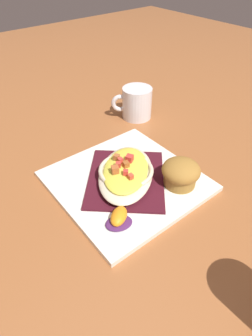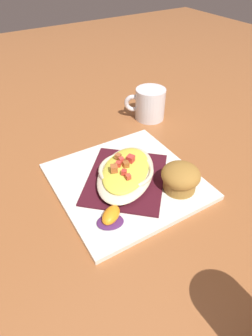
% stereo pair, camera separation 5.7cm
% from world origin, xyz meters
% --- Properties ---
extents(ground_plane, '(2.60, 2.60, 0.00)m').
position_xyz_m(ground_plane, '(0.00, 0.00, 0.00)').
color(ground_plane, '#A05D32').
extents(square_plate, '(0.28, 0.28, 0.01)m').
position_xyz_m(square_plate, '(0.00, 0.00, 0.01)').
color(square_plate, white).
rests_on(square_plate, ground_plane).
extents(folded_napkin, '(0.24, 0.24, 0.00)m').
position_xyz_m(folded_napkin, '(0.00, 0.00, 0.01)').
color(folded_napkin, '#45111D').
rests_on(folded_napkin, square_plate).
extents(gratin_dish, '(0.21, 0.20, 0.04)m').
position_xyz_m(gratin_dish, '(0.00, -0.00, 0.03)').
color(gratin_dish, beige).
rests_on(gratin_dish, folded_napkin).
extents(muffin, '(0.08, 0.08, 0.06)m').
position_xyz_m(muffin, '(-0.08, 0.08, 0.04)').
color(muffin, olive).
rests_on(muffin, square_plate).
extents(orange_garnish, '(0.06, 0.06, 0.02)m').
position_xyz_m(orange_garnish, '(0.08, 0.08, 0.02)').
color(orange_garnish, '#4F245A').
rests_on(orange_garnish, square_plate).
extents(coffee_mug, '(0.10, 0.08, 0.08)m').
position_xyz_m(coffee_mug, '(-0.20, -0.20, 0.04)').
color(coffee_mug, white).
rests_on(coffee_mug, ground_plane).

